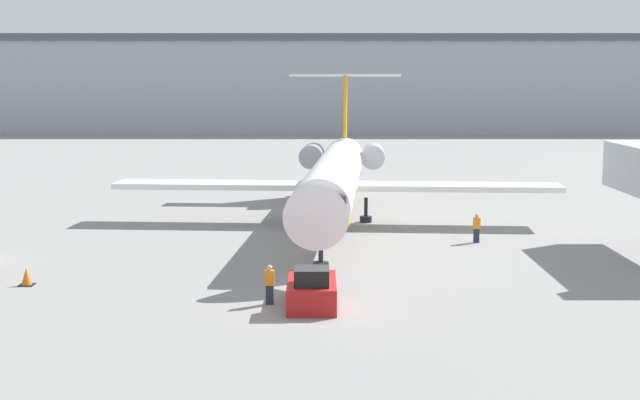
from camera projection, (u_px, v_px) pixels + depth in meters
name	position (u px, v px, depth m)	size (l,w,h in m)	color
ground_plane	(319.00, 309.00, 36.84)	(600.00, 600.00, 0.00)	gray
terminal_building	(323.00, 84.00, 154.56)	(180.00, 16.80, 16.57)	#9EA3AD
airplane_main	(339.00, 176.00, 57.50)	(29.06, 33.65, 9.73)	white
pushback_tug	(316.00, 290.00, 37.18)	(2.03, 3.99, 1.80)	#B21919
worker_near_tug	(273.00, 284.00, 37.44)	(0.40, 0.24, 1.70)	#232838
worker_by_wing	(480.00, 228.00, 51.35)	(0.40, 0.24, 1.70)	#232838
traffic_cone_left	(31.00, 277.00, 40.96)	(0.68, 0.68, 0.82)	black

